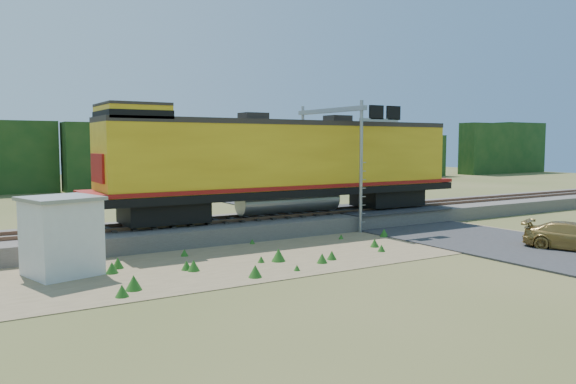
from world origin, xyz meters
TOP-DOWN VIEW (x-y plane):
  - ground at (0.00, 0.00)m, footprint 140.00×140.00m
  - ballast at (0.00, 6.00)m, footprint 70.00×5.00m
  - rails at (0.00, 6.00)m, footprint 70.00×1.54m
  - dirt_shoulder at (-2.00, 0.50)m, footprint 26.00×8.00m
  - road at (7.00, 0.74)m, footprint 7.00×66.00m
  - tree_line_north at (0.00, 38.00)m, footprint 130.00×3.00m
  - weed_clumps at (-3.50, 0.10)m, footprint 15.00×6.20m
  - locomotive at (0.31, 6.00)m, footprint 21.62×3.30m
  - shed at (-11.80, 1.30)m, footprint 2.95×2.95m
  - signal_gantry at (3.68, 5.34)m, footprint 2.76×6.20m
  - car at (8.27, -5.65)m, footprint 3.18×4.63m

SIDE VIEW (x-z plane):
  - ground at x=0.00m, z-range 0.00..0.00m
  - weed_clumps at x=-3.50m, z-range -0.28..0.28m
  - dirt_shoulder at x=-2.00m, z-range 0.00..0.03m
  - road at x=7.00m, z-range -0.34..0.52m
  - ballast at x=0.00m, z-range 0.00..0.80m
  - car at x=8.27m, z-range 0.00..1.25m
  - rails at x=0.00m, z-range 0.80..0.96m
  - shed at x=-11.80m, z-range 0.02..2.86m
  - tree_line_north at x=0.00m, z-range -0.18..6.32m
  - locomotive at x=0.31m, z-range 0.92..6.50m
  - signal_gantry at x=3.68m, z-range 1.75..8.70m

